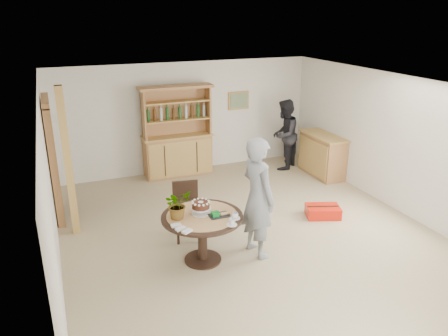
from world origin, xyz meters
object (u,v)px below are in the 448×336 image
red_suitcase (323,211)px  adult_person (284,135)px  dining_chair (186,206)px  teen_boy (258,198)px  hutch (177,145)px  dining_table (202,224)px  sideboard (322,155)px

red_suitcase → adult_person: bearing=97.0°
dining_chair → teen_boy: 1.31m
hutch → dining_table: bearing=-100.7°
dining_table → red_suitcase: dining_table is taller
red_suitcase → hutch: bearing=140.8°
hutch → red_suitcase: bearing=-59.4°
dining_table → adult_person: bearing=45.1°
dining_chair → adult_person: 3.90m
dining_table → sideboard: bearing=33.2°
adult_person → red_suitcase: (-0.60, -2.57, -0.72)m
dining_chair → teen_boy: bearing=-38.1°
dining_chair → teen_boy: (0.84, -0.93, 0.40)m
sideboard → dining_table: bearing=-146.8°
hutch → dining_chair: bearing=-103.4°
teen_boy → red_suitcase: 2.00m
hutch → sideboard: hutch is taller
dining_table → adult_person: 4.45m
sideboard → teen_boy: 3.87m
hutch → dining_table: (-0.70, -3.68, -0.08)m
dining_chair → teen_boy: size_ratio=0.50×
sideboard → teen_boy: teen_boy is taller
hutch → teen_boy: bearing=-87.7°
dining_chair → adult_person: adult_person is taller
dining_chair → dining_table: bearing=-81.0°
sideboard → teen_boy: (-2.89, -2.54, 0.46)m
dining_chair → adult_person: size_ratio=0.57×
hutch → red_suitcase: (1.84, -3.10, -0.59)m
hutch → red_suitcase: hutch is taller
sideboard → dining_table: sideboard is taller
hutch → teen_boy: 3.79m
hutch → dining_chair: (-0.68, -2.85, -0.15)m
dining_table → teen_boy: 0.92m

